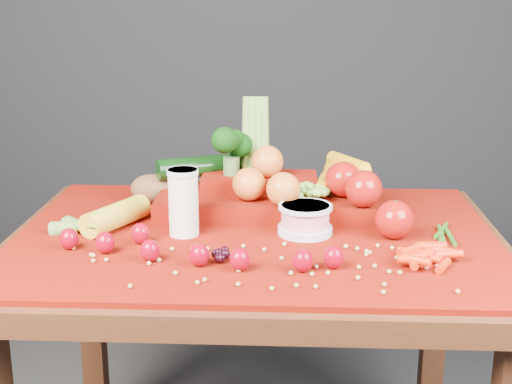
{
  "coord_description": "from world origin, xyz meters",
  "views": [
    {
      "loc": [
        0.07,
        -1.49,
        1.28
      ],
      "look_at": [
        0.0,
        0.02,
        0.85
      ],
      "focal_mm": 50.0,
      "sensor_mm": 36.0,
      "label": 1
    }
  ],
  "objects_px": {
    "table": "(256,278)",
    "produce_mound": "(280,188)",
    "yogurt_bowl": "(305,218)",
    "milk_glass": "(183,200)"
  },
  "relations": [
    {
      "from": "produce_mound",
      "to": "yogurt_bowl",
      "type": "bearing_deg",
      "value": -68.68
    },
    {
      "from": "yogurt_bowl",
      "to": "produce_mound",
      "type": "relative_size",
      "value": 0.2
    },
    {
      "from": "yogurt_bowl",
      "to": "produce_mound",
      "type": "xyz_separation_m",
      "value": [
        -0.06,
        0.15,
        0.03
      ]
    },
    {
      "from": "table",
      "to": "yogurt_bowl",
      "type": "relative_size",
      "value": 9.13
    },
    {
      "from": "table",
      "to": "milk_glass",
      "type": "relative_size",
      "value": 7.46
    },
    {
      "from": "table",
      "to": "produce_mound",
      "type": "distance_m",
      "value": 0.23
    },
    {
      "from": "table",
      "to": "milk_glass",
      "type": "bearing_deg",
      "value": -173.22
    },
    {
      "from": "milk_glass",
      "to": "produce_mound",
      "type": "distance_m",
      "value": 0.27
    },
    {
      "from": "table",
      "to": "produce_mound",
      "type": "xyz_separation_m",
      "value": [
        0.05,
        0.15,
        0.17
      ]
    },
    {
      "from": "milk_glass",
      "to": "produce_mound",
      "type": "bearing_deg",
      "value": 39.34
    }
  ]
}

